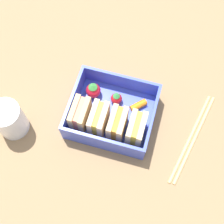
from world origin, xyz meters
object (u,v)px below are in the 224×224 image
Objects in this scene: carrot_stick_far_left at (138,105)px; chopstick_pair at (193,137)px; sandwich_center_left at (117,124)px; sandwich_left at (136,129)px; drinking_glass at (9,120)px; sandwich_center_right at (80,115)px; strawberry_left at (116,98)px; strawberry_far_left at (93,90)px; sandwich_center at (99,119)px.

chopstick_pair is at bearing 165.87° from carrot_stick_far_left.
carrot_stick_far_left is (-2.92, -6.21, -2.36)cm from sandwich_center_left.
drinking_glass reaches higher than sandwich_left.
sandwich_center_left is at bearing 180.00° from sandwich_center_right.
carrot_stick_far_left is at bearing -14.13° from chopstick_pair.
sandwich_center_left reaches higher than strawberry_left.
strawberry_far_left reaches higher than carrot_stick_far_left.
strawberry_left is (-5.60, -6.23, -1.75)cm from sandwich_center_right.
strawberry_far_left is (-0.58, -6.53, -1.39)cm from sandwich_center_right.
sandwich_center_right is at bearing 0.00° from sandwich_left.
strawberry_far_left is 0.48× the size of drinking_glass.
sandwich_left is at bearing 133.22° from strawberry_left.
carrot_stick_far_left is 0.17× the size of chopstick_pair.
sandwich_center_right reaches higher than carrot_stick_far_left.
carrot_stick_far_left is at bearing 179.79° from strawberry_left.
strawberry_far_left reaches higher than chopstick_pair.
sandwich_left and sandwich_center_left have the same top height.
sandwich_left is at bearing 14.75° from chopstick_pair.
drinking_glass is at bearing 39.06° from strawberry_far_left.
carrot_stick_far_left is (0.89, -6.21, -2.36)cm from sandwich_left.
strawberry_far_left is at bearing -42.83° from sandwich_center_left.
strawberry_left reaches higher than chopstick_pair.
sandwich_center_right is (7.63, 0.00, 0.00)cm from sandwich_center_left.
sandwich_center is (3.82, 0.00, 0.00)cm from sandwich_center_left.
drinking_glass reaches higher than strawberry_far_left.
carrot_stick_far_left is (-10.56, -6.21, -2.36)cm from sandwich_center_right.
drinking_glass is at bearing 15.50° from sandwich_center.
sandwich_center_right is 8.56cm from strawberry_left.
chopstick_pair is 2.70× the size of drinking_glass.
sandwich_center_left is 0.79× the size of drinking_glass.
strawberry_left is at bearing -149.86° from drinking_glass.
sandwich_center reaches higher than strawberry_far_left.
sandwich_left is at bearing 180.00° from sandwich_center.
sandwich_center is at bearing -164.50° from drinking_glass.
strawberry_far_left is at bearing -140.94° from drinking_glass.
chopstick_pair is at bearing 171.22° from strawberry_far_left.
chopstick_pair is (-12.52, 3.15, -1.57)cm from carrot_stick_far_left.
strawberry_left is 5.03cm from strawberry_far_left.
sandwich_center_left reaches higher than chopstick_pair.
sandwich_center_right reaches higher than strawberry_left.
sandwich_center is at bearing 116.32° from strawberry_far_left.
sandwich_center_right is 1.73× the size of carrot_stick_far_left.
sandwich_center_left is 2.05× the size of strawberry_left.
strawberry_far_left is (9.97, -0.32, 0.97)cm from carrot_stick_far_left.
strawberry_far_left is at bearing -63.68° from sandwich_center.
sandwich_left is 25.23cm from drinking_glass.
strawberry_far_left is (10.87, -6.53, -1.39)cm from sandwich_left.
sandwich_left is 11.45cm from sandwich_center_right.
drinking_glass is (13.91, 11.29, 1.03)cm from strawberry_far_left.
drinking_glass is (18.92, 10.98, 1.39)cm from strawberry_left.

